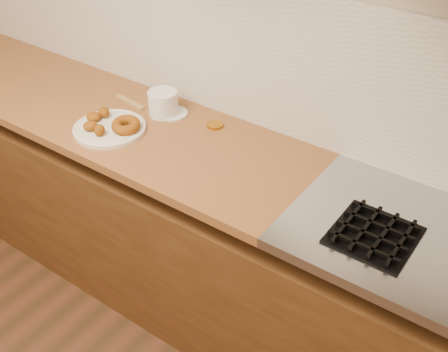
# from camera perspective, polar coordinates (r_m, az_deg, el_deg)

# --- Properties ---
(wall_back) EXTENTS (4.00, 0.02, 2.70)m
(wall_back) POSITION_cam_1_polar(r_m,az_deg,el_deg) (2.27, 1.58, 16.13)
(wall_back) COLOR tan
(wall_back) RESTS_ON ground
(base_cabinet) EXTENTS (3.60, 0.60, 0.77)m
(base_cabinet) POSITION_cam_1_polar(r_m,az_deg,el_deg) (2.56, -2.69, -6.64)
(base_cabinet) COLOR #583318
(base_cabinet) RESTS_ON floor
(butcher_block) EXTENTS (2.30, 0.62, 0.04)m
(butcher_block) POSITION_cam_1_polar(r_m,az_deg,el_deg) (2.66, -14.23, 7.01)
(butcher_block) COLOR #945D30
(butcher_block) RESTS_ON base_cabinet
(backsplash) EXTENTS (3.60, 0.02, 0.60)m
(backsplash) POSITION_cam_1_polar(r_m,az_deg,el_deg) (2.32, 1.35, 12.56)
(backsplash) COLOR beige
(backsplash) RESTS_ON wall_back
(donut_plate) EXTENTS (0.30, 0.30, 0.02)m
(donut_plate) POSITION_cam_1_polar(r_m,az_deg,el_deg) (2.39, -11.54, 4.74)
(donut_plate) COLOR beige
(donut_plate) RESTS_ON butcher_block
(ring_donut) EXTENTS (0.17, 0.17, 0.05)m
(ring_donut) POSITION_cam_1_polar(r_m,az_deg,el_deg) (2.35, -9.95, 5.13)
(ring_donut) COLOR brown
(ring_donut) RESTS_ON donut_plate
(fried_dough_chunks) EXTENTS (0.17, 0.17, 0.05)m
(fried_dough_chunks) POSITION_cam_1_polar(r_m,az_deg,el_deg) (2.40, -12.84, 5.48)
(fried_dough_chunks) COLOR brown
(fried_dough_chunks) RESTS_ON donut_plate
(plastic_tub) EXTENTS (0.13, 0.13, 0.11)m
(plastic_tub) POSITION_cam_1_polar(r_m,az_deg,el_deg) (2.45, -6.20, 7.38)
(plastic_tub) COLOR silver
(plastic_tub) RESTS_ON butcher_block
(tub_lid) EXTENTS (0.15, 0.15, 0.01)m
(tub_lid) POSITION_cam_1_polar(r_m,az_deg,el_deg) (2.47, -5.28, 6.37)
(tub_lid) COLOR silver
(tub_lid) RESTS_ON butcher_block
(brass_jar_lid) EXTENTS (0.08, 0.08, 0.01)m
(brass_jar_lid) POSITION_cam_1_polar(r_m,az_deg,el_deg) (2.37, -0.93, 5.20)
(brass_jar_lid) COLOR #B07817
(brass_jar_lid) RESTS_ON butcher_block
(wooden_utensil) EXTENTS (0.18, 0.05, 0.01)m
(wooden_utensil) POSITION_cam_1_polar(r_m,az_deg,el_deg) (2.58, -9.54, 7.39)
(wooden_utensil) COLOR #9F7D44
(wooden_utensil) RESTS_ON butcher_block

